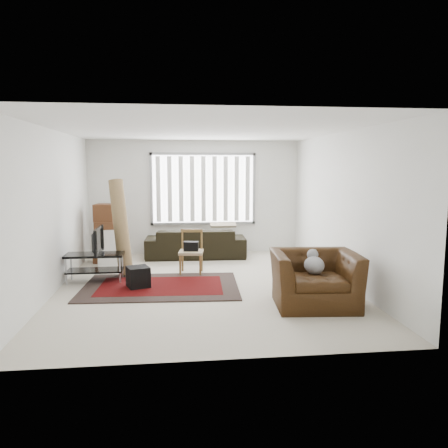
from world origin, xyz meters
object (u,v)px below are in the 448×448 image
Objects in this scene: tv_stand at (95,261)px; armchair at (315,275)px; moving_boxes at (107,235)px; side_chair at (191,250)px; sofa at (196,238)px.

tv_stand is 3.96m from armchair.
moving_boxes is (-0.02, 1.66, 0.22)m from tv_stand.
side_chair reaches higher than tv_stand.
tv_stand is at bearing -158.56° from side_chair.
moving_boxes is 4.95m from armchair.
side_chair is (1.78, -1.24, -0.12)m from moving_boxes.
side_chair is at bearing 86.12° from sofa.
armchair is (3.55, -3.45, -0.13)m from moving_boxes.
side_chair is 2.83m from armchair.
tv_stand is 0.81× the size of moving_boxes.
sofa is 1.53m from side_chair.
sofa reaches higher than side_chair.
armchair is at bearing 115.54° from sofa.
moving_boxes is at bearing 10.70° from sofa.
sofa is at bearing 8.38° from moving_boxes.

